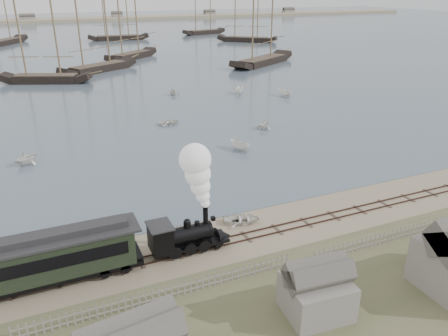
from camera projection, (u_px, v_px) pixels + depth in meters
name	position (u px, v px, depth m)	size (l,w,h in m)	color
ground	(216.00, 231.00, 37.79)	(600.00, 600.00, 0.00)	gray
harbor_water	(58.00, 36.00, 181.28)	(600.00, 336.00, 0.06)	#455563
rail_track	(225.00, 242.00, 36.08)	(120.00, 1.80, 0.16)	#3E2922
picket_fence_west	(167.00, 300.00, 29.47)	(19.00, 0.10, 1.20)	slate
picket_fence_east	(390.00, 242.00, 36.08)	(15.00, 0.10, 1.20)	slate
shed_mid	(315.00, 312.00, 28.40)	(4.00, 3.50, 3.60)	slate
far_spit	(47.00, 22.00, 248.83)	(500.00, 20.00, 1.80)	tan
locomotive	(197.00, 205.00, 33.71)	(6.81, 2.54, 8.49)	black
passenger_coach	(32.00, 260.00, 29.89)	(14.76, 2.85, 3.58)	black
beached_dinghy	(242.00, 219.00, 38.95)	(3.36, 2.40, 0.70)	white
rowboat_1	(26.00, 157.00, 51.39)	(3.12, 2.69, 1.65)	white
rowboat_2	(240.00, 145.00, 55.82)	(3.21, 1.21, 1.24)	white
rowboat_3	(169.00, 122.00, 66.25)	(3.29, 2.35, 0.68)	white
rowboat_4	(265.00, 124.00, 64.10)	(2.75, 2.38, 1.45)	white
rowboat_5	(239.00, 90.00, 84.71)	(3.54, 1.33, 1.37)	white
rowboat_7	(173.00, 91.00, 83.83)	(2.84, 2.45, 1.50)	white
rowboat_8	(284.00, 93.00, 82.85)	(3.41, 1.28, 1.32)	white
schooner_2	(39.00, 35.00, 90.65)	(19.05, 4.40, 20.00)	black
schooner_3	(129.00, 22.00, 121.18)	(19.40, 4.48, 20.00)	black
schooner_4	(264.00, 25.00, 112.65)	(24.76, 5.71, 20.00)	black
schooner_5	(248.00, 13.00, 158.34)	(21.99, 5.08, 20.00)	black
schooner_8	(116.00, 12.00, 163.35)	(22.55, 5.20, 20.00)	black
schooner_9	(204.00, 9.00, 183.00)	(19.52, 4.51, 20.00)	black
schooner_10	(94.00, 29.00, 103.01)	(21.15, 4.88, 20.00)	black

